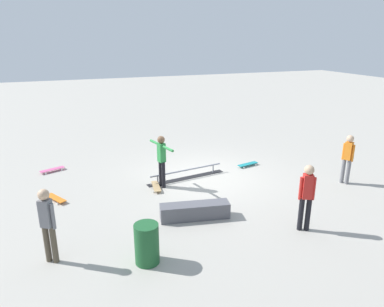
% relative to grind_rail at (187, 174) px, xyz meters
% --- Properties ---
extents(ground_plane, '(60.00, 60.00, 0.00)m').
position_rel_grind_rail_xyz_m(ground_plane, '(-0.60, 0.09, -0.13)').
color(ground_plane, '#ADA89E').
extents(grind_rail, '(2.70, 0.61, 0.31)m').
position_rel_grind_rail_xyz_m(grind_rail, '(0.00, 0.00, 0.00)').
color(grind_rail, black).
rests_on(grind_rail, ground_plane).
extents(skate_ledge, '(1.79, 0.72, 0.40)m').
position_rel_grind_rail_xyz_m(skate_ledge, '(0.70, 2.56, 0.07)').
color(skate_ledge, '#595960').
rests_on(skate_ledge, ground_plane).
extents(skater_main, '(0.39, 1.27, 1.61)m').
position_rel_grind_rail_xyz_m(skater_main, '(0.92, 0.37, 0.80)').
color(skater_main, black).
rests_on(skater_main, ground_plane).
extents(skateboard_main, '(0.33, 0.82, 0.09)m').
position_rel_grind_rail_xyz_m(skateboard_main, '(1.14, 0.45, -0.06)').
color(skateboard_main, tan).
rests_on(skateboard_main, ground_plane).
extents(bystander_grey_shirt, '(0.34, 0.27, 1.61)m').
position_rel_grind_rail_xyz_m(bystander_grey_shirt, '(4.07, 3.20, 0.78)').
color(bystander_grey_shirt, brown).
rests_on(bystander_grey_shirt, ground_plane).
extents(bystander_orange_shirt, '(0.25, 0.34, 1.56)m').
position_rel_grind_rail_xyz_m(bystander_orange_shirt, '(-4.48, 2.13, 0.75)').
color(bystander_orange_shirt, slate).
rests_on(bystander_orange_shirt, ground_plane).
extents(bystander_red_shirt, '(0.36, 0.26, 1.63)m').
position_rel_grind_rail_xyz_m(bystander_red_shirt, '(-1.50, 3.99, 0.79)').
color(bystander_red_shirt, black).
rests_on(bystander_red_shirt, ground_plane).
extents(loose_skateboard_pink, '(0.82, 0.47, 0.09)m').
position_rel_grind_rail_xyz_m(loose_skateboard_pink, '(4.06, -2.18, -0.06)').
color(loose_skateboard_pink, '#E05993').
rests_on(loose_skateboard_pink, ground_plane).
extents(loose_skateboard_orange, '(0.57, 0.79, 0.09)m').
position_rel_grind_rail_xyz_m(loose_skateboard_orange, '(3.98, 0.24, -0.06)').
color(loose_skateboard_orange, orange).
rests_on(loose_skateboard_orange, ground_plane).
extents(loose_skateboard_teal, '(0.82, 0.38, 0.09)m').
position_rel_grind_rail_xyz_m(loose_skateboard_teal, '(-2.41, -0.28, -0.06)').
color(loose_skateboard_teal, teal).
rests_on(loose_skateboard_teal, ground_plane).
extents(trash_bin, '(0.49, 0.49, 0.86)m').
position_rel_grind_rail_xyz_m(trash_bin, '(2.27, 3.92, 0.30)').
color(trash_bin, '#1E592D').
rests_on(trash_bin, ground_plane).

